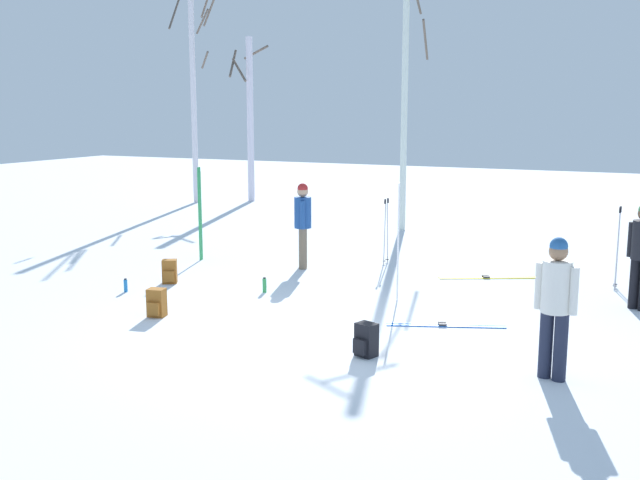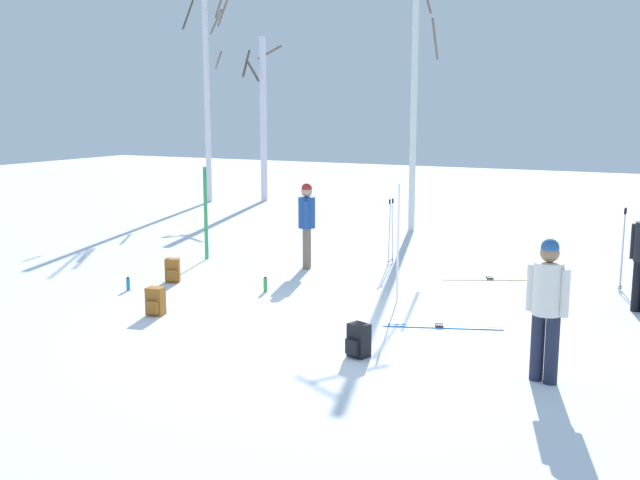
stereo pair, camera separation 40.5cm
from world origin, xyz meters
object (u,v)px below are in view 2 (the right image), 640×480
object	(u,v)px
backpack_1	(358,341)
water_bottle_1	(128,284)
ski_pair_planted_0	(398,243)
backpack_2	(173,271)
birch_tree_1	(263,116)
ski_poles_1	(623,247)
birch_tree_2	(415,77)
ski_pair_lying_0	(492,279)
birch_tree_0	(208,91)
person_1	(547,301)
ski_pair_planted_1	(206,214)
ski_poles_0	(391,229)
backpack_0	(155,302)
person_0	(307,220)
ski_pair_lying_1	(442,326)
water_bottle_0	(265,285)

from	to	relation	value
backpack_1	water_bottle_1	world-z (taller)	backpack_1
ski_pair_planted_0	backpack_2	bearing A→B (deg)	-172.51
birch_tree_1	backpack_1	bearing A→B (deg)	-54.76
ski_poles_1	birch_tree_2	xyz separation A→B (m)	(-5.52, 4.57, 3.16)
ski_pair_lying_0	birch_tree_0	world-z (taller)	birch_tree_0
person_1	ski_pair_planted_1	size ratio (longest dim) A/B	0.87
ski_pair_lying_0	water_bottle_1	size ratio (longest dim) A/B	7.32
ski_poles_0	backpack_0	distance (m)	5.57
ski_poles_1	person_0	bearing A→B (deg)	-172.54
water_bottle_1	backpack_0	bearing A→B (deg)	-35.55
ski_pair_lying_0	water_bottle_1	world-z (taller)	water_bottle_1
backpack_2	water_bottle_1	bearing A→B (deg)	-109.33
birch_tree_2	person_0	bearing A→B (deg)	-93.29
ski_pair_lying_1	ski_poles_0	world-z (taller)	ski_poles_0
ski_pair_planted_1	backpack_0	world-z (taller)	ski_pair_planted_1
birch_tree_1	birch_tree_2	world-z (taller)	birch_tree_2
person_1	backpack_0	world-z (taller)	person_1
ski_pair_lying_1	water_bottle_1	bearing A→B (deg)	-176.45
ski_poles_0	water_bottle_1	distance (m)	5.38
ski_pair_planted_0	birch_tree_0	world-z (taller)	birch_tree_0
person_1	ski_poles_0	bearing A→B (deg)	126.73
ski_poles_0	backpack_1	size ratio (longest dim) A/B	3.08
ski_pair_planted_1	water_bottle_0	xyz separation A→B (m)	(2.59, -1.91, -0.85)
ski_pair_planted_0	backpack_2	xyz separation A→B (m)	(-4.22, -0.55, -0.77)
ski_poles_0	backpack_2	distance (m)	4.51
ski_poles_1	water_bottle_0	xyz separation A→B (m)	(-5.56, -2.84, -0.66)
backpack_1	backpack_2	distance (m)	5.28
person_0	birch_tree_2	size ratio (longest dim) A/B	0.22
ski_pair_planted_1	backpack_0	distance (m)	4.41
ski_pair_lying_1	ski_pair_lying_0	bearing A→B (deg)	91.69
ski_poles_0	birch_tree_1	bearing A→B (deg)	134.59
backpack_0	backpack_1	world-z (taller)	same
ski_pair_lying_0	birch_tree_1	size ratio (longest dim) A/B	0.32
birch_tree_0	ski_poles_0	bearing A→B (deg)	-36.31
birch_tree_0	water_bottle_0	bearing A→B (deg)	-50.75
ski_pair_lying_0	backpack_2	world-z (taller)	backpack_2
ski_poles_1	ski_pair_planted_0	bearing A→B (deg)	-143.51
ski_pair_lying_1	birch_tree_1	world-z (taller)	birch_tree_1
backpack_2	water_bottle_0	xyz separation A→B (m)	(1.92, 0.13, -0.09)
ski_poles_0	backpack_2	xyz separation A→B (m)	(-3.02, -3.32, -0.51)
birch_tree_1	water_bottle_1	bearing A→B (deg)	-69.74
ski_poles_1	backpack_1	xyz separation A→B (m)	(-2.72, -5.25, -0.57)
person_0	person_1	bearing A→B (deg)	-38.57
backpack_2	birch_tree_0	size ratio (longest dim) A/B	0.06
birch_tree_1	ski_pair_lying_0	bearing A→B (deg)	-39.79
person_1	birch_tree_1	world-z (taller)	birch_tree_1
person_0	ski_pair_lying_0	size ratio (longest dim) A/B	0.97
ski_pair_planted_1	water_bottle_1	world-z (taller)	ski_pair_planted_1
ski_poles_0	water_bottle_1	size ratio (longest dim) A/B	5.62
person_1	backpack_0	xyz separation A→B (m)	(-5.93, 0.21, -0.77)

